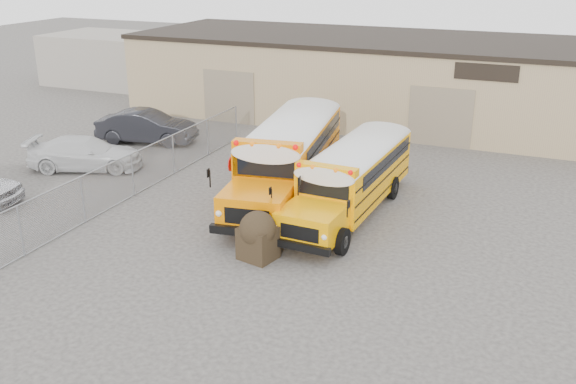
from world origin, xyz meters
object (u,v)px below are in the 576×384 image
at_px(tarp_bundle, 258,235).
at_px(car_dark, 147,127).
at_px(school_bus_right, 395,137).
at_px(car_white, 85,153).
at_px(school_bus_left, 320,114).

relative_size(tarp_bundle, car_dark, 0.32).
bearing_deg(school_bus_right, car_white, -157.07).
bearing_deg(school_bus_left, school_bus_right, -22.09).
xyz_separation_m(tarp_bundle, car_dark, (-11.10, 9.84, -0.00)).
bearing_deg(car_dark, school_bus_right, -99.24).
xyz_separation_m(school_bus_right, car_white, (-12.89, -5.45, -0.79)).
height_order(school_bus_left, school_bus_right, school_bus_left).
relative_size(school_bus_left, car_dark, 2.12).
relative_size(tarp_bundle, car_white, 0.32).
height_order(school_bus_right, tarp_bundle, school_bus_right).
xyz_separation_m(school_bus_right, tarp_bundle, (-1.75, -10.57, -0.69)).
height_order(school_bus_right, car_dark, school_bus_right).
height_order(school_bus_left, car_white, school_bus_left).
bearing_deg(car_white, car_dark, -22.65).
xyz_separation_m(tarp_bundle, car_white, (-11.15, 5.12, -0.10)).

